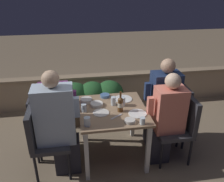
{
  "coord_description": "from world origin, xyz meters",
  "views": [
    {
      "loc": [
        -0.41,
        -2.54,
        2.2
      ],
      "look_at": [
        0.0,
        0.07,
        0.94
      ],
      "focal_mm": 38.0,
      "sensor_mm": 36.0,
      "label": 1
    }
  ],
  "objects_px": {
    "chair_right_near": "(180,123)",
    "person_coral_top": "(166,119)",
    "chair_left_near": "(42,136)",
    "chair_right_far": "(175,110)",
    "beer_bottle": "(120,104)",
    "person_blue_shirt": "(59,125)",
    "chair_left_far": "(43,120)",
    "person_purple_stripe": "(58,114)",
    "person_navy_jumper": "(162,104)"
  },
  "relations": [
    {
      "from": "chair_left_far",
      "to": "beer_bottle",
      "type": "xyz_separation_m",
      "value": [
        0.97,
        -0.25,
        0.29
      ]
    },
    {
      "from": "chair_left_far",
      "to": "chair_right_near",
      "type": "xyz_separation_m",
      "value": [
        1.74,
        -0.34,
        0.0
      ]
    },
    {
      "from": "chair_left_near",
      "to": "person_purple_stripe",
      "type": "xyz_separation_m",
      "value": [
        0.17,
        0.35,
        0.07
      ]
    },
    {
      "from": "person_navy_jumper",
      "to": "person_purple_stripe",
      "type": "bearing_deg",
      "value": 179.29
    },
    {
      "from": "chair_left_near",
      "to": "beer_bottle",
      "type": "relative_size",
      "value": 3.37
    },
    {
      "from": "beer_bottle",
      "to": "person_blue_shirt",
      "type": "bearing_deg",
      "value": -172.1
    },
    {
      "from": "person_blue_shirt",
      "to": "chair_right_near",
      "type": "distance_m",
      "value": 1.52
    },
    {
      "from": "person_blue_shirt",
      "to": "chair_left_far",
      "type": "height_order",
      "value": "person_blue_shirt"
    },
    {
      "from": "person_purple_stripe",
      "to": "beer_bottle",
      "type": "height_order",
      "value": "person_purple_stripe"
    },
    {
      "from": "chair_left_near",
      "to": "person_blue_shirt",
      "type": "xyz_separation_m",
      "value": [
        0.2,
        0.0,
        0.13
      ]
    },
    {
      "from": "person_purple_stripe",
      "to": "chair_right_far",
      "type": "relative_size",
      "value": 1.35
    },
    {
      "from": "person_navy_jumper",
      "to": "chair_left_far",
      "type": "bearing_deg",
      "value": 179.38
    },
    {
      "from": "chair_left_near",
      "to": "person_coral_top",
      "type": "bearing_deg",
      "value": 0.28
    },
    {
      "from": "chair_left_near",
      "to": "chair_right_near",
      "type": "xyz_separation_m",
      "value": [
        1.71,
        0.01,
        0.0
      ]
    },
    {
      "from": "person_purple_stripe",
      "to": "chair_left_near",
      "type": "bearing_deg",
      "value": -116.29
    },
    {
      "from": "person_blue_shirt",
      "to": "person_purple_stripe",
      "type": "relative_size",
      "value": 1.11
    },
    {
      "from": "person_blue_shirt",
      "to": "chair_left_far",
      "type": "xyz_separation_m",
      "value": [
        -0.23,
        0.35,
        -0.13
      ]
    },
    {
      "from": "beer_bottle",
      "to": "person_navy_jumper",
      "type": "bearing_deg",
      "value": 20.19
    },
    {
      "from": "chair_right_far",
      "to": "chair_right_near",
      "type": "bearing_deg",
      "value": -100.05
    },
    {
      "from": "person_coral_top",
      "to": "person_navy_jumper",
      "type": "relative_size",
      "value": 0.95
    },
    {
      "from": "person_navy_jumper",
      "to": "chair_left_near",
      "type": "bearing_deg",
      "value": -168.03
    },
    {
      "from": "person_purple_stripe",
      "to": "beer_bottle",
      "type": "xyz_separation_m",
      "value": [
        0.77,
        -0.25,
        0.21
      ]
    },
    {
      "from": "chair_right_near",
      "to": "person_coral_top",
      "type": "bearing_deg",
      "value": -180.0
    },
    {
      "from": "chair_left_near",
      "to": "person_coral_top",
      "type": "relative_size",
      "value": 0.73
    },
    {
      "from": "chair_left_near",
      "to": "chair_right_near",
      "type": "distance_m",
      "value": 1.71
    },
    {
      "from": "chair_left_near",
      "to": "person_navy_jumper",
      "type": "relative_size",
      "value": 0.7
    },
    {
      "from": "person_navy_jumper",
      "to": "person_coral_top",
      "type": "bearing_deg",
      "value": -100.44
    },
    {
      "from": "chair_right_far",
      "to": "chair_left_near",
      "type": "bearing_deg",
      "value": -169.35
    },
    {
      "from": "chair_left_near",
      "to": "chair_left_far",
      "type": "distance_m",
      "value": 0.35
    },
    {
      "from": "person_blue_shirt",
      "to": "person_navy_jumper",
      "type": "xyz_separation_m",
      "value": [
        1.37,
        0.33,
        -0.02
      ]
    },
    {
      "from": "person_navy_jumper",
      "to": "chair_right_near",
      "type": "bearing_deg",
      "value": -66.33
    },
    {
      "from": "person_blue_shirt",
      "to": "chair_right_near",
      "type": "xyz_separation_m",
      "value": [
        1.51,
        0.01,
        -0.13
      ]
    },
    {
      "from": "person_blue_shirt",
      "to": "person_navy_jumper",
      "type": "distance_m",
      "value": 1.41
    },
    {
      "from": "chair_left_far",
      "to": "person_coral_top",
      "type": "xyz_separation_m",
      "value": [
        1.54,
        -0.34,
        0.08
      ]
    },
    {
      "from": "chair_left_far",
      "to": "person_navy_jumper",
      "type": "distance_m",
      "value": 1.6
    },
    {
      "from": "person_blue_shirt",
      "to": "beer_bottle",
      "type": "bearing_deg",
      "value": 7.9
    },
    {
      "from": "chair_right_far",
      "to": "person_navy_jumper",
      "type": "bearing_deg",
      "value": 180.0
    },
    {
      "from": "person_blue_shirt",
      "to": "chair_right_far",
      "type": "xyz_separation_m",
      "value": [
        1.57,
        0.33,
        -0.13
      ]
    },
    {
      "from": "chair_left_near",
      "to": "chair_right_far",
      "type": "xyz_separation_m",
      "value": [
        1.77,
        0.33,
        0.0
      ]
    },
    {
      "from": "person_purple_stripe",
      "to": "beer_bottle",
      "type": "bearing_deg",
      "value": -17.68
    },
    {
      "from": "chair_left_far",
      "to": "chair_left_near",
      "type": "bearing_deg",
      "value": -85.09
    },
    {
      "from": "chair_left_near",
      "to": "person_blue_shirt",
      "type": "relative_size",
      "value": 0.67
    },
    {
      "from": "chair_left_near",
      "to": "person_blue_shirt",
      "type": "bearing_deg",
      "value": 0.0
    },
    {
      "from": "person_purple_stripe",
      "to": "person_coral_top",
      "type": "distance_m",
      "value": 1.38
    },
    {
      "from": "chair_left_near",
      "to": "chair_right_far",
      "type": "distance_m",
      "value": 1.8
    },
    {
      "from": "chair_right_far",
      "to": "person_coral_top",
      "type": "bearing_deg",
      "value": -128.65
    },
    {
      "from": "chair_right_far",
      "to": "beer_bottle",
      "type": "bearing_deg",
      "value": -164.45
    },
    {
      "from": "person_blue_shirt",
      "to": "beer_bottle",
      "type": "relative_size",
      "value": 5.04
    },
    {
      "from": "person_purple_stripe",
      "to": "person_navy_jumper",
      "type": "relative_size",
      "value": 0.94
    },
    {
      "from": "person_navy_jumper",
      "to": "person_blue_shirt",
      "type": "bearing_deg",
      "value": -166.35
    }
  ]
}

